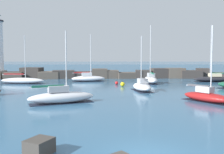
{
  "coord_description": "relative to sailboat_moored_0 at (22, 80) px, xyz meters",
  "views": [
    {
      "loc": [
        -1.92,
        -11.38,
        4.64
      ],
      "look_at": [
        -1.23,
        27.99,
        1.61
      ],
      "focal_mm": 40.0,
      "sensor_mm": 36.0,
      "label": 1
    }
  ],
  "objects": [
    {
      "name": "breakwater_jetty",
      "position": [
        18.0,
        12.16,
        0.35
      ],
      "size": [
        65.45,
        6.69,
        2.41
      ],
      "color": "#423D38",
      "rests_on": "ground"
    },
    {
      "name": "mooring_buoy_far_side",
      "position": [
        17.8,
        -4.66,
        -0.21
      ],
      "size": [
        0.72,
        0.72,
        0.92
      ],
      "color": "yellow",
      "rests_on": "ground"
    },
    {
      "name": "sailboat_moored_2",
      "position": [
        23.23,
        0.21,
        0.17
      ],
      "size": [
        2.23,
        6.09,
        10.56
      ],
      "color": "white",
      "rests_on": "ground"
    },
    {
      "name": "sailboat_moored_5",
      "position": [
        10.61,
        -19.51,
        0.1
      ],
      "size": [
        6.98,
        4.27,
        7.4
      ],
      "color": "white",
      "rests_on": "ground"
    },
    {
      "name": "sailboat_moored_6",
      "position": [
        11.53,
        4.11,
        0.09
      ],
      "size": [
        6.79,
        3.24,
        9.25
      ],
      "color": "white",
      "rests_on": "ground"
    },
    {
      "name": "open_sea_beyond",
      "position": [
        17.29,
        72.18,
        -0.56
      ],
      "size": [
        400.0,
        116.0,
        0.01
      ],
      "color": "#235175",
      "rests_on": "ground"
    },
    {
      "name": "sailboat_moored_3",
      "position": [
        25.85,
        -19.02,
        0.04
      ],
      "size": [
        4.58,
        5.7,
        7.94
      ],
      "color": "maroon",
      "rests_on": "ground"
    },
    {
      "name": "sailboat_moored_0",
      "position": [
        0.0,
        0.0,
        0.0
      ],
      "size": [
        7.97,
        2.5,
        8.66
      ],
      "color": "white",
      "rests_on": "ground"
    },
    {
      "name": "sailboat_moored_8",
      "position": [
        20.2,
        -10.22,
        0.09
      ],
      "size": [
        2.94,
        5.59,
        7.7
      ],
      "color": "white",
      "rests_on": "ground"
    },
    {
      "name": "mooring_buoy_orange_near",
      "position": [
        16.94,
        -1.77,
        -0.29
      ],
      "size": [
        0.56,
        0.56,
        0.76
      ],
      "color": "red",
      "rests_on": "ground"
    },
    {
      "name": "sailboat_moored_4",
      "position": [
        35.86,
        2.91,
        0.05
      ],
      "size": [
        7.5,
        2.26,
        10.87
      ],
      "color": "black",
      "rests_on": "ground"
    }
  ]
}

